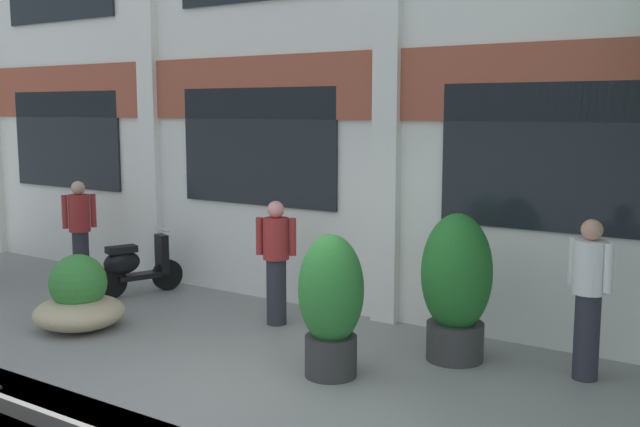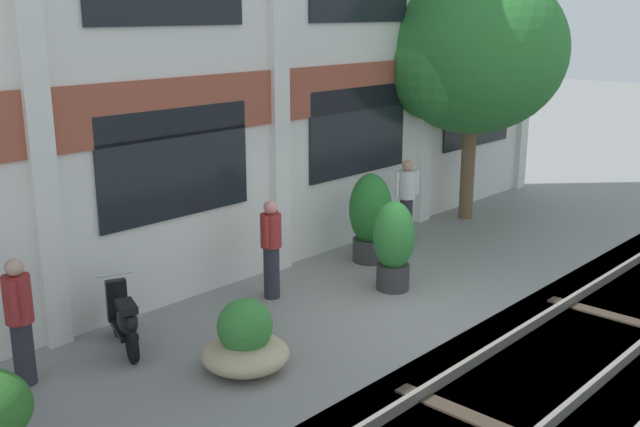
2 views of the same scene
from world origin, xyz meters
The scene contains 11 objects.
ground_plane centered at (0.00, 0.00, 0.00)m, with size 80.00×80.00×0.00m, color gray.
apartment_facade centered at (0.00, 3.29, 3.97)m, with size 17.76×0.64×7.98m.
rail_tracks centered at (0.00, -2.34, -0.13)m, with size 25.40×2.80×0.43m.
broadleaf_tree centered at (5.20, 2.42, 3.59)m, with size 4.14×3.94×5.45m.
potted_plant_wide_bowl centered at (-3.08, 0.51, 0.37)m, with size 1.15×1.15×0.97m.
potted_plant_stone_basin centered at (0.53, 0.88, 0.79)m, with size 0.69×0.69×1.52m.
potted_plant_fluted_column centered at (1.41, 2.09, 0.86)m, with size 0.79×0.79×1.66m.
scooter_second_parked centered at (-3.83, 2.13, 0.44)m, with size 0.69×1.33×0.98m.
resident_by_doorway centered at (-5.21, 2.23, 0.89)m, with size 0.34×0.45×1.65m.
resident_watching_tracks centered at (2.78, 2.30, 0.91)m, with size 0.49×0.34×1.69m.
resident_near_plants centered at (-1.11, 2.09, 0.87)m, with size 0.49×0.34×1.63m.
Camera 2 is at (-8.92, -6.25, 4.53)m, focal length 42.00 mm.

